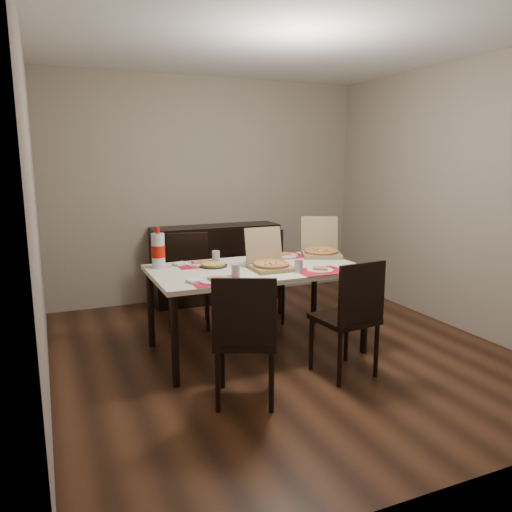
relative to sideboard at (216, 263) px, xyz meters
name	(u,v)px	position (x,y,z in m)	size (l,w,h in m)	color
ground	(282,353)	(0.00, -1.78, -0.46)	(3.80, 4.00, 0.02)	#442514
room_walls	(262,152)	(0.00, -1.35, 1.28)	(3.84, 4.02, 2.62)	gray
sideboard	(216,263)	(0.00, 0.00, 0.00)	(1.50, 0.40, 0.90)	black
dining_table	(256,275)	(-0.19, -1.63, 0.23)	(1.80, 1.00, 0.75)	#ECE6C6
chair_near_left	(245,334)	(-0.65, -2.54, 0.06)	(0.56, 0.56, 0.93)	black
chair_near_right	(351,314)	(0.26, -2.44, 0.06)	(0.46, 0.46, 0.93)	black
chair_far_left	(188,275)	(-0.54, -0.72, 0.06)	(0.52, 0.52, 0.93)	black
chair_far_right	(264,270)	(0.26, -0.82, 0.06)	(0.54, 0.54, 0.93)	black
setting_near_left	(219,278)	(-0.64, -1.96, 0.32)	(0.46, 0.30, 0.11)	red
setting_near_right	(314,269)	(0.19, -1.98, 0.32)	(0.50, 0.30, 0.11)	red
setting_far_left	(201,262)	(-0.58, -1.33, 0.32)	(0.50, 0.30, 0.11)	red
setting_far_right	(280,255)	(0.21, -1.30, 0.32)	(0.50, 0.30, 0.11)	red
napkin_loose	(269,266)	(-0.07, -1.65, 0.31)	(0.12, 0.11, 0.02)	white
pizza_box_center	(270,263)	(-0.10, -1.74, 0.36)	(0.34, 0.38, 0.34)	olive
pizza_box_right	(321,250)	(0.60, -1.39, 0.36)	(0.49, 0.51, 0.36)	olive
faina_plate	(213,265)	(-0.52, -1.46, 0.31)	(0.25, 0.25, 0.03)	black
dip_bowl	(252,260)	(-0.13, -1.41, 0.31)	(0.12, 0.12, 0.03)	white
soda_bottle	(158,251)	(-0.96, -1.32, 0.45)	(0.12, 0.12, 0.36)	silver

